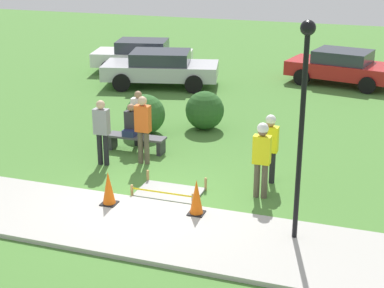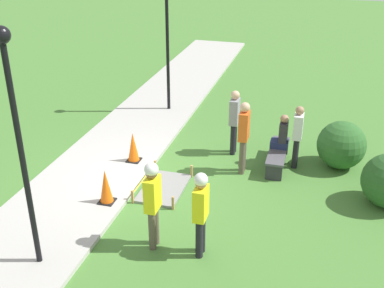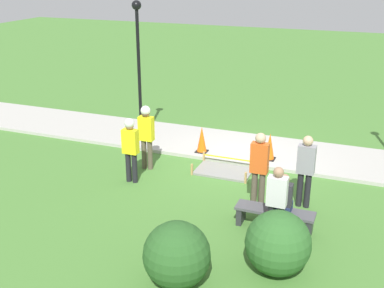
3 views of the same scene
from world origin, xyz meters
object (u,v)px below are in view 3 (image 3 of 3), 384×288
bystander_in_gray_shirt (277,200)px  worker_assistant (130,145)px  traffic_cone_far_patch (202,139)px  bystander_in_white_shirt (306,167)px  worker_supervisor (146,132)px  park_bench (275,215)px  traffic_cone_near_patch (270,147)px  bystander_in_orange_shirt (259,166)px  person_seated_on_bench (284,197)px  lamppost_near (138,52)px

bystander_in_gray_shirt → worker_assistant: bearing=-19.2°
traffic_cone_far_patch → bystander_in_white_shirt: 3.99m
traffic_cone_far_patch → bystander_in_gray_shirt: bearing=128.2°
worker_supervisor → bystander_in_white_shirt: worker_supervisor is taller
park_bench → traffic_cone_near_patch: bearing=-75.5°
traffic_cone_far_patch → bystander_in_white_shirt: size_ratio=0.45×
traffic_cone_far_patch → bystander_in_orange_shirt: 3.53m
person_seated_on_bench → bystander_in_white_shirt: bearing=-100.7°
bystander_in_orange_shirt → traffic_cone_near_patch: bearing=-82.9°
park_bench → lamppost_near: lamppost_near is taller
traffic_cone_near_patch → person_seated_on_bench: 3.78m
traffic_cone_far_patch → lamppost_near: (2.17, -0.34, 2.37)m
bystander_in_white_shirt → worker_assistant: bearing=3.2°
traffic_cone_near_patch → traffic_cone_far_patch: 2.00m
traffic_cone_far_patch → traffic_cone_near_patch: bearing=-175.2°
person_seated_on_bench → traffic_cone_far_patch: bearing=-48.2°
bystander_in_white_shirt → traffic_cone_far_patch: bearing=-33.1°
worker_assistant → lamppost_near: size_ratio=0.41×
bystander_in_orange_shirt → lamppost_near: lamppost_near is taller
park_bench → worker_supervisor: 4.47m
person_seated_on_bench → bystander_in_gray_shirt: (0.07, 0.38, 0.12)m
bystander_in_white_shirt → worker_supervisor: bearing=-8.8°
park_bench → worker_supervisor: (3.97, -1.90, 0.77)m
park_bench → bystander_in_white_shirt: size_ratio=0.96×
bystander_in_orange_shirt → lamppost_near: bearing=-33.0°
traffic_cone_far_patch → worker_supervisor: (1.06, 1.49, 0.60)m
traffic_cone_near_patch → park_bench: (-0.92, 3.56, -0.16)m
worker_assistant → bystander_in_orange_shirt: bystander_in_orange_shirt is taller
traffic_cone_near_patch → worker_assistant: 4.03m
traffic_cone_near_patch → worker_assistant: worker_assistant is taller
worker_supervisor → bystander_in_orange_shirt: (-3.40, 1.10, -0.03)m
person_seated_on_bench → park_bench: bearing=-16.6°
park_bench → person_seated_on_bench: bearing=163.4°
person_seated_on_bench → bystander_in_orange_shirt: bearing=-49.0°
traffic_cone_near_patch → traffic_cone_far_patch: (1.99, 0.17, 0.01)m
person_seated_on_bench → worker_assistant: (4.14, -1.03, 0.23)m
worker_supervisor → lamppost_near: (1.10, -1.83, 1.77)m
traffic_cone_near_patch → worker_supervisor: worker_supervisor is taller
bystander_in_white_shirt → bystander_in_gray_shirt: bearing=79.2°
traffic_cone_near_patch → person_seated_on_bench: (-1.09, 3.61, 0.32)m
traffic_cone_far_patch → person_seated_on_bench: size_ratio=0.88×
worker_supervisor → bystander_in_gray_shirt: worker_supervisor is taller
traffic_cone_far_patch → worker_assistant: worker_assistant is taller
traffic_cone_near_patch → lamppost_near: (4.16, -0.17, 2.37)m
lamppost_near → bystander_in_white_shirt: bearing=155.5°
traffic_cone_near_patch → worker_supervisor: 3.53m
traffic_cone_near_patch → park_bench: size_ratio=0.46×
worker_assistant → person_seated_on_bench: bearing=166.0°
park_bench → person_seated_on_bench: (-0.17, 0.05, 0.48)m
bystander_in_gray_shirt → lamppost_near: lamppost_near is taller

